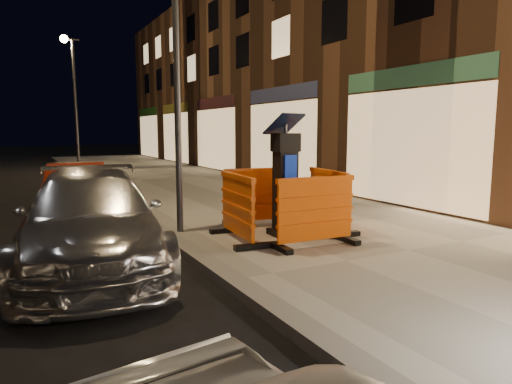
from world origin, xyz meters
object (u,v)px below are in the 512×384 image
barrier_bldgside (328,200)px  car_silver (94,265)px  barrier_front (316,212)px  parking_kiosk (285,179)px  barrier_back (260,197)px  barrier_kerbside (237,208)px  car_red (78,214)px

barrier_bldgside → car_silver: barrier_bldgside is taller
barrier_front → barrier_bldgside: 1.34m
parking_kiosk → barrier_bldgside: (0.95, 0.00, -0.45)m
barrier_back → barrier_bldgside: 1.34m
barrier_back → barrier_bldgside: bearing=-35.1°
barrier_kerbside → parking_kiosk: bearing=-85.1°
parking_kiosk → barrier_kerbside: 1.05m
barrier_kerbside → car_silver: bearing=90.9°
barrier_back → car_silver: bearing=-156.7°
barrier_kerbside → barrier_bldgside: bearing=-85.1°
parking_kiosk → barrier_back: parking_kiosk is taller
barrier_kerbside → barrier_bldgside: (1.90, 0.00, 0.00)m
barrier_back → barrier_bldgside: size_ratio=1.00×
parking_kiosk → car_silver: parking_kiosk is taller
parking_kiosk → barrier_bldgside: size_ratio=1.40×
barrier_front → car_red: bearing=119.6°
barrier_kerbside → car_red: 5.21m
barrier_bldgside → car_red: size_ratio=0.39×
barrier_front → barrier_kerbside: bearing=136.9°
car_silver → barrier_front: bearing=-11.4°
barrier_front → car_silver: 3.55m
parking_kiosk → car_red: parking_kiosk is taller
parking_kiosk → barrier_kerbside: (-0.95, 0.00, -0.45)m
barrier_back → barrier_kerbside: bearing=-125.1°
parking_kiosk → barrier_front: 1.05m
barrier_bldgside → barrier_kerbside: bearing=98.9°
barrier_back → barrier_front: bearing=-80.1°
barrier_front → parking_kiosk: bearing=91.9°
barrier_bldgside → car_silver: bearing=96.7°
parking_kiosk → car_red: bearing=129.1°
parking_kiosk → car_red: size_ratio=0.55×
barrier_kerbside → car_red: size_ratio=0.39×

